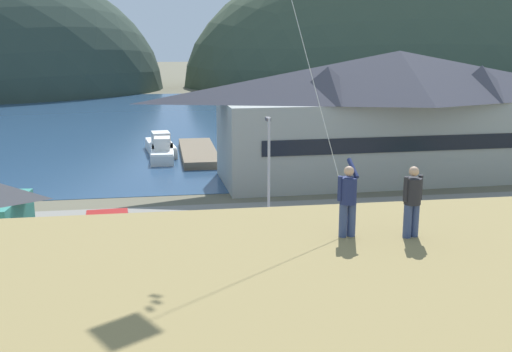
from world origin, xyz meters
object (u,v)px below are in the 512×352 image
object	(u,v)px
parked_car_lone_by_shed	(417,263)
moored_boat_outer_mooring	(241,154)
parked_car_front_row_silver	(278,232)
moored_boat_inner_slip	(162,152)
harbor_lodge	(397,112)
wharf_dock	(198,153)
person_companion	(412,199)
parked_car_mid_row_center	(261,279)
parked_car_mid_row_near	(110,229)
parking_light_pole	(269,162)
person_kite_flyer	(348,198)
moored_boat_wharfside	(161,146)

from	to	relation	value
parked_car_lone_by_shed	moored_boat_outer_mooring	bearing A→B (deg)	97.71
parked_car_front_row_silver	moored_boat_inner_slip	bearing A→B (deg)	102.43
moored_boat_outer_mooring	moored_boat_inner_slip	xyz separation A→B (m)	(-6.90, 2.13, 0.00)
harbor_lodge	wharf_dock	distance (m)	19.31
wharf_dock	parked_car_lone_by_shed	distance (m)	33.07
harbor_lodge	person_companion	world-z (taller)	harbor_lodge
parked_car_front_row_silver	person_companion	bearing A→B (deg)	-89.37
moored_boat_inner_slip	parked_car_mid_row_center	world-z (taller)	moored_boat_inner_slip
moored_boat_inner_slip	parked_car_mid_row_center	distance (m)	31.64
parked_car_mid_row_near	parking_light_pole	xyz separation A→B (m)	(8.91, 3.05, 2.65)
parked_car_lone_by_shed	person_companion	bearing A→B (deg)	-115.94
harbor_lodge	parked_car_front_row_silver	xyz separation A→B (m)	(-12.38, -15.40, -4.14)
wharf_dock	parked_car_front_row_silver	distance (m)	27.08
person_kite_flyer	parked_car_mid_row_near	bearing A→B (deg)	112.67
wharf_dock	moored_boat_wharfside	size ratio (longest dim) A/B	1.74
harbor_lodge	person_kite_flyer	world-z (taller)	harbor_lodge
moored_boat_inner_slip	parked_car_mid_row_near	xyz separation A→B (m)	(-2.87, -23.57, 0.34)
parked_car_mid_row_center	moored_boat_wharfside	bearing A→B (deg)	96.41
parked_car_mid_row_near	parked_car_lone_by_shed	bearing A→B (deg)	-27.78
moored_boat_inner_slip	parked_car_front_row_silver	xyz separation A→B (m)	(5.62, -25.51, 0.34)
parked_car_lone_by_shed	person_companion	world-z (taller)	person_companion
wharf_dock	parking_light_pole	xyz separation A→B (m)	(2.71, -21.98, 3.36)
parked_car_mid_row_near	parked_car_mid_row_center	distance (m)	10.26
moored_boat_wharfside	moored_boat_inner_slip	world-z (taller)	same
wharf_dock	parked_car_mid_row_center	xyz separation A→B (m)	(0.42, -32.87, 0.71)
parked_car_front_row_silver	moored_boat_outer_mooring	bearing A→B (deg)	86.88
harbor_lodge	person_kite_flyer	size ratio (longest dim) A/B	15.58
person_kite_flyer	moored_boat_inner_slip	bearing A→B (deg)	96.01
harbor_lodge	moored_boat_wharfside	bearing A→B (deg)	143.37
person_kite_flyer	person_companion	size ratio (longest dim) A/B	1.07
wharf_dock	moored_boat_inner_slip	bearing A→B (deg)	-156.28
parked_car_front_row_silver	parked_car_mid_row_center	size ratio (longest dim) A/B	1.01
harbor_lodge	person_kite_flyer	distance (m)	33.56
moored_boat_outer_mooring	person_kite_flyer	world-z (taller)	person_kite_flyer
wharf_dock	parked_car_front_row_silver	size ratio (longest dim) A/B	3.01
moored_boat_outer_mooring	parking_light_pole	xyz separation A→B (m)	(-0.86, -18.39, 2.99)
moored_boat_wharfside	parking_light_pole	xyz separation A→B (m)	(6.20, -23.90, 2.99)
harbor_lodge	moored_boat_inner_slip	size ratio (longest dim) A/B	4.61
moored_boat_inner_slip	parking_light_pole	size ratio (longest dim) A/B	1.02
moored_boat_inner_slip	person_kite_flyer	size ratio (longest dim) A/B	3.38
moored_boat_wharfside	parked_car_mid_row_center	xyz separation A→B (m)	(3.91, -34.80, 0.34)
parked_car_front_row_silver	parked_car_mid_row_near	xyz separation A→B (m)	(-8.49, 1.95, 0.00)
parked_car_mid_row_near	person_kite_flyer	bearing A→B (deg)	-67.33
parked_car_lone_by_shed	moored_boat_wharfside	bearing A→B (deg)	107.76
moored_boat_inner_slip	parked_car_lone_by_shed	size ratio (longest dim) A/B	1.44
moored_boat_outer_mooring	parking_light_pole	bearing A→B (deg)	-92.68
parked_car_mid_row_near	moored_boat_wharfside	bearing A→B (deg)	84.27
moored_boat_outer_mooring	moored_boat_inner_slip	world-z (taller)	same
moored_boat_wharfside	person_kite_flyer	size ratio (longest dim) A/B	3.98
parked_car_mid_row_near	person_companion	size ratio (longest dim) A/B	2.48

